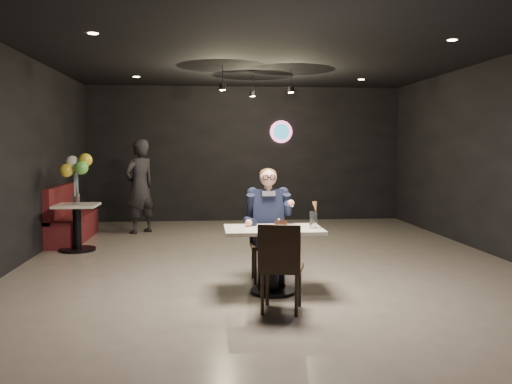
{
  "coord_description": "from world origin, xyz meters",
  "views": [
    {
      "loc": [
        -0.88,
        -7.66,
        1.67
      ],
      "look_at": [
        -0.27,
        -1.04,
        1.11
      ],
      "focal_mm": 38.0,
      "sensor_mm": 36.0,
      "label": 1
    }
  ],
  "objects": [
    {
      "name": "seated_man",
      "position": [
        -0.13,
        -1.09,
        0.72
      ],
      "size": [
        0.6,
        0.8,
        1.44
      ],
      "primitive_type": "cube",
      "color": "black",
      "rests_on": "floor"
    },
    {
      "name": "passerby",
      "position": [
        -2.16,
        2.89,
        0.9
      ],
      "size": [
        0.77,
        0.77,
        1.81
      ],
      "primitive_type": "imported",
      "rotation": [
        0.0,
        0.0,
        3.91
      ],
      "color": "black",
      "rests_on": "floor"
    },
    {
      "name": "chair_far",
      "position": [
        -0.13,
        -1.09,
        0.46
      ],
      "size": [
        0.42,
        0.46,
        0.92
      ],
      "primitive_type": "cube",
      "color": "black",
      "rests_on": "floor"
    },
    {
      "name": "mint_leaf",
      "position": [
        -0.02,
        -1.73,
        0.84
      ],
      "size": [
        0.06,
        0.04,
        0.01
      ],
      "primitive_type": "ellipsoid",
      "color": "green",
      "rests_on": "cake_slice"
    },
    {
      "name": "main_table",
      "position": [
        -0.13,
        -1.64,
        0.38
      ],
      "size": [
        1.1,
        0.7,
        0.75
      ],
      "primitive_type": "cube",
      "color": "white",
      "rests_on": "floor"
    },
    {
      "name": "booth_bench",
      "position": [
        -3.25,
        2.15,
        0.49
      ],
      "size": [
        0.49,
        1.97,
        0.98
      ],
      "primitive_type": "cube",
      "color": "#4E1410",
      "rests_on": "floor"
    },
    {
      "name": "wafer_cone",
      "position": [
        0.34,
        -1.69,
        0.99
      ],
      "size": [
        0.07,
        0.07,
        0.12
      ],
      "primitive_type": "cone",
      "rotation": [
        0.0,
        0.0,
        0.26
      ],
      "color": "tan",
      "rests_on": "sundae_glass"
    },
    {
      "name": "sundae_glass",
      "position": [
        0.32,
        -1.68,
        0.84
      ],
      "size": [
        0.08,
        0.08,
        0.19
      ],
      "primitive_type": "cylinder",
      "color": "silver",
      "rests_on": "main_table"
    },
    {
      "name": "wall_sign",
      "position": [
        0.8,
        4.47,
        2.0
      ],
      "size": [
        0.5,
        0.06,
        0.5
      ],
      "primitive_type": null,
      "color": "pink",
      "rests_on": "floor"
    },
    {
      "name": "dessert_plate",
      "position": [
        -0.09,
        -1.73,
        0.76
      ],
      "size": [
        0.22,
        0.22,
        0.01
      ],
      "primitive_type": "cylinder",
      "color": "white",
      "rests_on": "main_table"
    },
    {
      "name": "balloon_bunch",
      "position": [
        -2.95,
        1.15,
        1.22
      ],
      "size": [
        0.39,
        0.39,
        0.65
      ],
      "primitive_type": "cube",
      "color": "yellow",
      "rests_on": "balloon_vase"
    },
    {
      "name": "pendant_lights",
      "position": [
        0.0,
        2.0,
        2.88
      ],
      "size": [
        1.4,
        1.2,
        0.36
      ],
      "primitive_type": "cube",
      "color": "black",
      "rests_on": "floor"
    },
    {
      "name": "side_table",
      "position": [
        -2.95,
        1.15,
        0.41
      ],
      "size": [
        0.65,
        0.65,
        0.81
      ],
      "primitive_type": "cube",
      "color": "white",
      "rests_on": "floor"
    },
    {
      "name": "chair_near",
      "position": [
        -0.13,
        -2.31,
        0.46
      ],
      "size": [
        0.52,
        0.55,
        0.92
      ],
      "primitive_type": "cube",
      "rotation": [
        0.0,
        0.0,
        -0.26
      ],
      "color": "black",
      "rests_on": "floor"
    },
    {
      "name": "floor",
      "position": [
        0.0,
        0.0,
        0.0
      ],
      "size": [
        9.0,
        9.0,
        0.0
      ],
      "primitive_type": "plane",
      "color": "gray",
      "rests_on": "ground"
    },
    {
      "name": "balloon_vase",
      "position": [
        -2.95,
        1.15,
        0.83
      ],
      "size": [
        0.11,
        0.11,
        0.16
      ],
      "primitive_type": "cylinder",
      "color": "silver",
      "rests_on": "side_table"
    },
    {
      "name": "cake_slice",
      "position": [
        -0.06,
        -1.73,
        0.8
      ],
      "size": [
        0.14,
        0.12,
        0.08
      ],
      "primitive_type": "cube",
      "rotation": [
        0.0,
        0.0,
        0.35
      ],
      "color": "black",
      "rests_on": "dessert_plate"
    }
  ]
}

